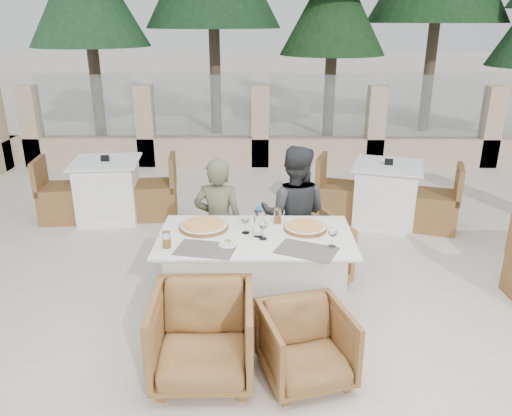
{
  "coord_description": "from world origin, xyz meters",
  "views": [
    {
      "loc": [
        0.01,
        -3.83,
        2.43
      ],
      "look_at": [
        -0.03,
        0.23,
        0.9
      ],
      "focal_mm": 35.0,
      "sensor_mm": 36.0,
      "label": 1
    }
  ],
  "objects_px": {
    "armchair_far_right": "(307,250)",
    "armchair_near_left": "(203,336)",
    "dining_table": "(256,277)",
    "wine_glass_near": "(263,229)",
    "bg_table_a": "(109,190)",
    "water_bottle": "(258,221)",
    "wine_glass_corner": "(333,236)",
    "diner_left": "(219,224)",
    "pizza_left": "(204,226)",
    "wine_glass_centre": "(246,223)",
    "olive_dish": "(228,243)",
    "beer_glass_right": "(278,216)",
    "armchair_near_right": "(306,345)",
    "armchair_far_left": "(208,249)",
    "bg_table_b": "(386,194)",
    "pizza_right": "(305,227)",
    "diner_right": "(294,215)",
    "beer_glass_left": "(167,240)"
  },
  "relations": [
    {
      "from": "pizza_right",
      "to": "wine_glass_centre",
      "type": "xyz_separation_m",
      "value": [
        -0.5,
        -0.07,
        0.07
      ]
    },
    {
      "from": "pizza_right",
      "to": "armchair_near_left",
      "type": "xyz_separation_m",
      "value": [
        -0.78,
        -0.9,
        -0.46
      ]
    },
    {
      "from": "armchair_near_left",
      "to": "bg_table_a",
      "type": "height_order",
      "value": "bg_table_a"
    },
    {
      "from": "olive_dish",
      "to": "diner_left",
      "type": "xyz_separation_m",
      "value": [
        -0.14,
        0.76,
        -0.16
      ]
    },
    {
      "from": "armchair_far_right",
      "to": "armchair_near_left",
      "type": "bearing_deg",
      "value": 37.75
    },
    {
      "from": "wine_glass_near",
      "to": "beer_glass_left",
      "type": "relative_size",
      "value": 1.42
    },
    {
      "from": "dining_table",
      "to": "wine_glass_corner",
      "type": "xyz_separation_m",
      "value": [
        0.6,
        -0.21,
        0.48
      ]
    },
    {
      "from": "olive_dish",
      "to": "pizza_right",
      "type": "bearing_deg",
      "value": 26.31
    },
    {
      "from": "dining_table",
      "to": "wine_glass_near",
      "type": "relative_size",
      "value": 8.7
    },
    {
      "from": "pizza_right",
      "to": "bg_table_a",
      "type": "bearing_deg",
      "value": 136.91
    },
    {
      "from": "armchair_near_left",
      "to": "bg_table_a",
      "type": "bearing_deg",
      "value": 114.85
    },
    {
      "from": "beer_glass_right",
      "to": "armchair_near_right",
      "type": "height_order",
      "value": "beer_glass_right"
    },
    {
      "from": "armchair_near_left",
      "to": "diner_right",
      "type": "distance_m",
      "value": 1.67
    },
    {
      "from": "pizza_left",
      "to": "wine_glass_centre",
      "type": "bearing_deg",
      "value": -14.8
    },
    {
      "from": "water_bottle",
      "to": "wine_glass_corner",
      "type": "xyz_separation_m",
      "value": [
        0.58,
        -0.2,
        -0.04
      ]
    },
    {
      "from": "wine_glass_corner",
      "to": "olive_dish",
      "type": "relative_size",
      "value": 1.67
    },
    {
      "from": "olive_dish",
      "to": "armchair_far_left",
      "type": "bearing_deg",
      "value": 105.4
    },
    {
      "from": "water_bottle",
      "to": "diner_left",
      "type": "bearing_deg",
      "value": 122.83
    },
    {
      "from": "pizza_left",
      "to": "armchair_near_left",
      "type": "xyz_separation_m",
      "value": [
        0.07,
        -0.92,
        -0.47
      ]
    },
    {
      "from": "beer_glass_right",
      "to": "bg_table_a",
      "type": "relative_size",
      "value": 0.08
    },
    {
      "from": "dining_table",
      "to": "wine_glass_centre",
      "type": "bearing_deg",
      "value": 147.69
    },
    {
      "from": "armchair_far_right",
      "to": "diner_left",
      "type": "relative_size",
      "value": 0.55
    },
    {
      "from": "armchair_far_left",
      "to": "diner_right",
      "type": "distance_m",
      "value": 0.94
    },
    {
      "from": "dining_table",
      "to": "bg_table_a",
      "type": "height_order",
      "value": "same"
    },
    {
      "from": "diner_left",
      "to": "dining_table",
      "type": "bearing_deg",
      "value": 128.64
    },
    {
      "from": "armchair_far_left",
      "to": "armchair_near_right",
      "type": "xyz_separation_m",
      "value": [
        0.85,
        -1.58,
        -0.0
      ]
    },
    {
      "from": "armchair_far_right",
      "to": "bg_table_a",
      "type": "xyz_separation_m",
      "value": [
        -2.41,
        1.64,
        0.07
      ]
    },
    {
      "from": "armchair_far_right",
      "to": "wine_glass_centre",
      "type": "bearing_deg",
      "value": 25.47
    },
    {
      "from": "armchair_far_left",
      "to": "bg_table_b",
      "type": "height_order",
      "value": "bg_table_b"
    },
    {
      "from": "wine_glass_centre",
      "to": "wine_glass_corner",
      "type": "bearing_deg",
      "value": -21.37
    },
    {
      "from": "pizza_right",
      "to": "beer_glass_left",
      "type": "height_order",
      "value": "beer_glass_left"
    },
    {
      "from": "wine_glass_near",
      "to": "armchair_far_right",
      "type": "xyz_separation_m",
      "value": [
        0.43,
        0.74,
        -0.54
      ]
    },
    {
      "from": "olive_dish",
      "to": "diner_left",
      "type": "height_order",
      "value": "diner_left"
    },
    {
      "from": "wine_glass_centre",
      "to": "armchair_near_right",
      "type": "xyz_separation_m",
      "value": [
        0.45,
        -0.85,
        -0.59
      ]
    },
    {
      "from": "bg_table_a",
      "to": "armchair_far_right",
      "type": "bearing_deg",
      "value": -40.41
    },
    {
      "from": "wine_glass_corner",
      "to": "armchair_far_left",
      "type": "relative_size",
      "value": 0.3
    },
    {
      "from": "armchair_far_right",
      "to": "pizza_right",
      "type": "bearing_deg",
      "value": 60.76
    },
    {
      "from": "beer_glass_right",
      "to": "armchair_near_left",
      "type": "height_order",
      "value": "beer_glass_right"
    },
    {
      "from": "pizza_left",
      "to": "wine_glass_centre",
      "type": "relative_size",
      "value": 2.25
    },
    {
      "from": "wine_glass_near",
      "to": "diner_left",
      "type": "distance_m",
      "value": 0.8
    },
    {
      "from": "olive_dish",
      "to": "bg_table_a",
      "type": "height_order",
      "value": "olive_dish"
    },
    {
      "from": "olive_dish",
      "to": "armchair_near_right",
      "type": "relative_size",
      "value": 0.18
    },
    {
      "from": "beer_glass_left",
      "to": "bg_table_b",
      "type": "height_order",
      "value": "beer_glass_left"
    },
    {
      "from": "wine_glass_corner",
      "to": "diner_left",
      "type": "height_order",
      "value": "diner_left"
    },
    {
      "from": "beer_glass_left",
      "to": "armchair_near_left",
      "type": "height_order",
      "value": "beer_glass_left"
    },
    {
      "from": "armchair_near_left",
      "to": "diner_right",
      "type": "xyz_separation_m",
      "value": [
        0.73,
        1.46,
        0.35
      ]
    },
    {
      "from": "pizza_right",
      "to": "beer_glass_right",
      "type": "bearing_deg",
      "value": 147.26
    },
    {
      "from": "wine_glass_corner",
      "to": "diner_left",
      "type": "xyz_separation_m",
      "value": [
        -0.95,
        0.79,
        -0.23
      ]
    },
    {
      "from": "wine_glass_centre",
      "to": "wine_glass_corner",
      "type": "distance_m",
      "value": 0.73
    },
    {
      "from": "beer_glass_right",
      "to": "diner_right",
      "type": "height_order",
      "value": "diner_right"
    }
  ]
}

